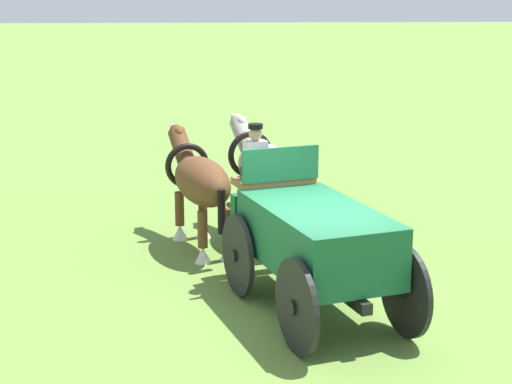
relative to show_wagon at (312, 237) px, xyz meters
name	(u,v)px	position (x,y,z in m)	size (l,w,h in m)	color
ground_plane	(315,314)	(-0.15, -0.05, -1.17)	(220.00, 220.00, 0.00)	olive
show_wagon	(312,237)	(0.00, 0.00, 0.00)	(5.94, 2.76, 2.68)	#195B38
draft_horse_near	(200,182)	(3.32, 1.70, 0.11)	(3.14, 1.47, 2.13)	brown
draft_horse_off	(264,170)	(3.69, 0.45, 0.24)	(3.01, 1.48, 2.29)	#9E998E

